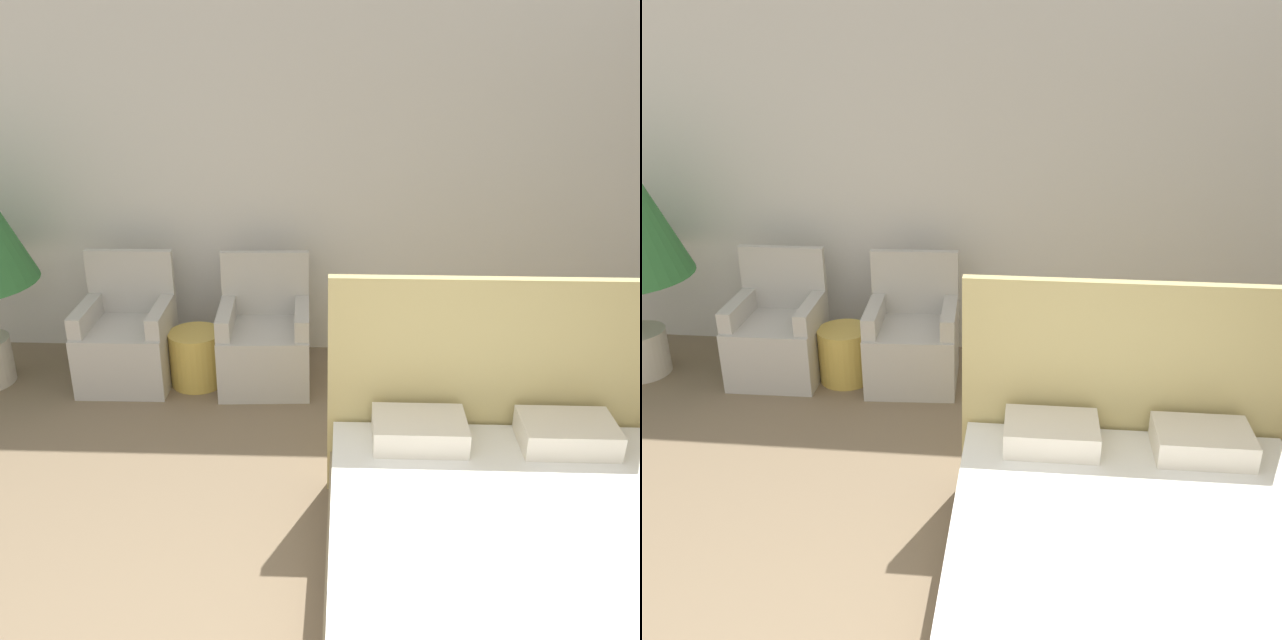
{
  "view_description": "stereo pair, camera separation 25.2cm",
  "coord_description": "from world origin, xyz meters",
  "views": [
    {
      "loc": [
        0.45,
        -1.28,
        2.54
      ],
      "look_at": [
        0.3,
        2.77,
        0.78
      ],
      "focal_mm": 40.0,
      "sensor_mm": 36.0,
      "label": 1
    },
    {
      "loc": [
        0.7,
        -1.26,
        2.54
      ],
      "look_at": [
        0.3,
        2.77,
        0.78
      ],
      "focal_mm": 40.0,
      "sensor_mm": 36.0,
      "label": 2
    }
  ],
  "objects": [
    {
      "name": "wall_back",
      "position": [
        0.0,
        4.04,
        1.45
      ],
      "size": [
        10.0,
        0.06,
        2.9
      ],
      "color": "silver",
      "rests_on": "ground_plane"
    },
    {
      "name": "armchair_near_window_right",
      "position": [
        -0.13,
        3.4,
        0.29
      ],
      "size": [
        0.67,
        0.63,
        0.94
      ],
      "rotation": [
        0.0,
        0.0,
        0.05
      ],
      "color": "#B7B2A8",
      "rests_on": "ground_plane"
    },
    {
      "name": "armchair_near_window_left",
      "position": [
        -1.14,
        3.4,
        0.29
      ],
      "size": [
        0.65,
        0.61,
        0.94
      ],
      "rotation": [
        0.0,
        0.0,
        0.01
      ],
      "color": "#B7B2A8",
      "rests_on": "ground_plane"
    },
    {
      "name": "side_table",
      "position": [
        -0.63,
        3.38,
        0.2
      ],
      "size": [
        0.39,
        0.39,
        0.41
      ],
      "color": "gold",
      "rests_on": "ground_plane"
    },
    {
      "name": "bed",
      "position": [
        1.23,
        1.2,
        0.27
      ],
      "size": [
        1.73,
        2.09,
        1.3
      ],
      "color": "#8C7A5B",
      "rests_on": "ground_plane"
    }
  ]
}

